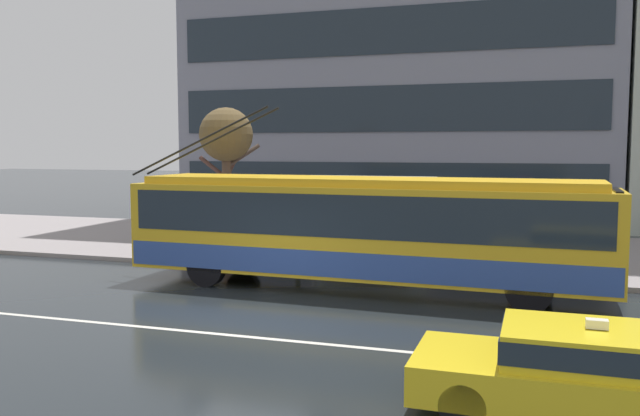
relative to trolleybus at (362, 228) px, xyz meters
The scene contains 9 objects.
ground_plane 4.40m from the trolleybus, 115.88° to the right, with size 160.00×160.00×0.00m, color #21262A.
sidewalk_slab 7.01m from the trolleybus, 105.19° to the left, with size 80.00×10.00×0.14m, color gray.
lane_centre_line 5.45m from the trolleybus, 110.11° to the right, with size 72.00×0.14×0.01m, color silver.
trolleybus is the anchor object (origin of this frame).
taxi_oncoming_far 8.64m from the trolleybus, 55.57° to the right, with size 4.46×1.88×1.39m.
bus_shelter 3.75m from the trolleybus, 101.62° to the left, with size 4.17×1.79×2.62m.
pedestrian_at_shelter 5.31m from the trolleybus, 44.90° to the left, with size 1.30×1.30×1.99m.
pedestrian_approaching_curb 3.57m from the trolleybus, 137.36° to the left, with size 1.26×1.26×2.00m.
street_tree_bare 7.09m from the trolleybus, 146.83° to the left, with size 2.22×1.91×4.85m.
Camera 1 is at (5.85, -12.61, 3.66)m, focal length 36.85 mm.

